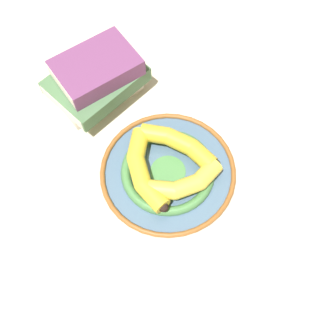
# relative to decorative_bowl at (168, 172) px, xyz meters

# --- Properties ---
(ground_plane) EXTENTS (2.80, 2.80, 0.00)m
(ground_plane) POSITION_rel_decorative_bowl_xyz_m (-0.03, -0.02, -0.01)
(ground_plane) COLOR beige
(decorative_bowl) EXTENTS (0.30, 0.30, 0.03)m
(decorative_bowl) POSITION_rel_decorative_bowl_xyz_m (0.00, 0.00, 0.00)
(decorative_bowl) COLOR slate
(decorative_bowl) RESTS_ON ground_plane
(banana_a) EXTENTS (0.18, 0.14, 0.04)m
(banana_a) POSITION_rel_decorative_bowl_xyz_m (0.04, -0.05, 0.04)
(banana_a) COLOR yellow
(banana_a) RESTS_ON decorative_bowl
(banana_b) EXTENTS (0.22, 0.09, 0.04)m
(banana_b) POSITION_rel_decorative_bowl_xyz_m (0.02, 0.05, 0.04)
(banana_b) COLOR yellow
(banana_b) RESTS_ON decorative_bowl
(banana_c) EXTENTS (0.07, 0.19, 0.04)m
(banana_c) POSITION_rel_decorative_bowl_xyz_m (-0.05, -0.01, 0.03)
(banana_c) COLOR yellow
(banana_c) RESTS_ON decorative_bowl
(book_stack) EXTENTS (0.22, 0.25, 0.13)m
(book_stack) POSITION_rel_decorative_bowl_xyz_m (0.27, 0.07, 0.05)
(book_stack) COLOR silver
(book_stack) RESTS_ON ground_plane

